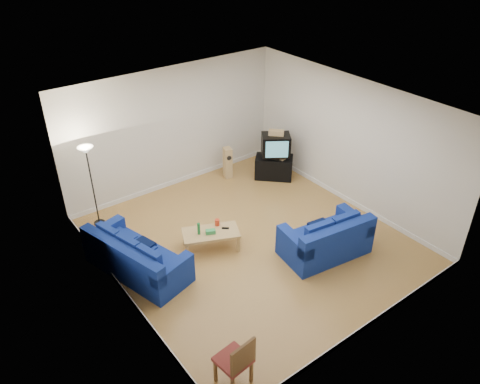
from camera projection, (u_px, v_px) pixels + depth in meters
room at (252, 182)px, 9.71m from camera, size 6.01×6.51×3.21m
sofa_three_seat at (135, 260)px, 9.46m from camera, size 1.54×2.44×0.87m
sofa_loveseat at (326, 241)px, 9.95m from camera, size 1.96×1.27×0.92m
coffee_table at (211, 234)px, 10.10m from camera, size 1.35×1.04×0.44m
bottle at (199, 229)px, 9.94m from camera, size 0.07×0.07×0.27m
tissue_box at (211, 232)px, 10.01m from camera, size 0.24×0.19×0.08m
red_canister at (217, 222)px, 10.25m from camera, size 0.13×0.13×0.14m
remote at (225, 228)px, 10.17m from camera, size 0.16×0.14×0.02m
tv_stand at (274, 167)px, 12.85m from camera, size 1.11×1.10×0.61m
av_receiver at (273, 156)px, 12.63m from camera, size 0.52×0.54×0.10m
television at (276, 145)px, 12.45m from camera, size 0.92×0.87×0.58m
centre_speaker at (276, 133)px, 12.26m from camera, size 0.39×0.40×0.14m
speaker_left at (228, 163)px, 12.79m from camera, size 0.27×0.31×0.87m
speaker_right at (282, 160)px, 12.69m from camera, size 0.37×0.31×1.08m
floor_lamp at (88, 161)px, 10.24m from camera, size 0.34×0.34×2.01m
dining_chair at (237, 360)px, 7.08m from camera, size 0.54×0.54×1.01m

